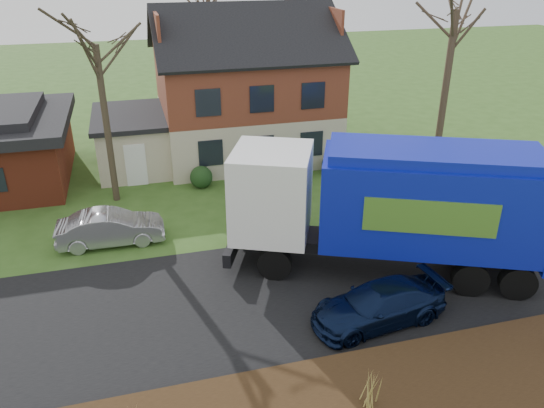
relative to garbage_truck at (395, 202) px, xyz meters
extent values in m
plane|color=#31531B|center=(-4.21, -0.52, -2.68)|extent=(120.00, 120.00, 0.00)
cube|color=black|center=(-4.21, -0.52, -2.67)|extent=(80.00, 7.00, 0.02)
cube|color=beige|center=(-2.21, 13.48, -1.33)|extent=(9.00, 7.50, 2.70)
cube|color=#5C271A|center=(-2.21, 13.48, 1.42)|extent=(9.00, 7.50, 2.80)
cube|color=beige|center=(-8.41, 12.98, -1.38)|extent=(3.50, 5.50, 2.60)
cube|color=black|center=(-8.41, 12.98, 0.04)|extent=(3.90, 5.90, 0.24)
cylinder|color=black|center=(-4.12, 0.49, -2.08)|extent=(1.26, 0.85, 1.19)
cylinder|color=black|center=(-3.15, 2.69, -2.08)|extent=(1.26, 0.85, 1.19)
cylinder|color=black|center=(1.88, -2.14, -2.08)|extent=(1.26, 0.85, 1.19)
cylinder|color=black|center=(2.85, 0.07, -2.08)|extent=(1.26, 0.85, 1.19)
cylinder|color=black|center=(3.25, -2.74, -2.08)|extent=(1.26, 0.85, 1.19)
cylinder|color=black|center=(4.22, -0.53, -2.08)|extent=(1.26, 0.85, 1.19)
cube|color=black|center=(0.05, -0.02, -1.71)|extent=(9.60, 5.22, 0.40)
cube|color=white|center=(-3.89, 1.70, 0.08)|extent=(3.57, 3.69, 3.10)
cube|color=black|center=(-5.05, 2.21, 0.25)|extent=(1.10, 2.35, 1.03)
cube|color=black|center=(-5.16, 2.26, -2.05)|extent=(1.41, 2.75, 0.52)
cube|color=#0D19A1|center=(1.05, -0.46, 0.08)|extent=(7.78, 5.53, 3.10)
cube|color=#0D19A1|center=(1.05, -0.46, 1.80)|extent=(7.33, 5.08, 0.34)
cube|color=#467827|center=(0.31, -1.73, 0.19)|extent=(3.81, 1.70, 1.15)
cube|color=#467827|center=(1.48, 0.95, 0.19)|extent=(3.81, 1.70, 1.15)
imported|color=#9EA0A6|center=(-9.63, 4.56, -2.01)|extent=(4.09, 1.48, 1.34)
imported|color=black|center=(-1.69, -2.67, -2.06)|extent=(4.48, 2.27, 1.25)
cylinder|color=#3D3224|center=(-9.44, 8.72, 0.81)|extent=(0.29, 0.29, 6.99)
cylinder|color=#433428|center=(7.11, 8.73, 1.29)|extent=(0.36, 0.36, 7.94)
cylinder|color=#423027|center=(-2.58, 22.67, 1.25)|extent=(0.30, 0.30, 7.86)
cone|color=#A59248|center=(-3.48, -6.04, -1.84)|extent=(0.05, 0.05, 1.09)
cone|color=#A59248|center=(-3.65, -6.04, -1.84)|extent=(0.05, 0.05, 1.09)
cone|color=#A59248|center=(-3.31, -6.04, -1.84)|extent=(0.05, 0.05, 1.09)
cone|color=#A59248|center=(-3.48, -5.90, -1.84)|extent=(0.05, 0.05, 1.09)
cone|color=#A59248|center=(-3.48, -6.17, -1.84)|extent=(0.05, 0.05, 1.09)
camera|label=1|loc=(-8.34, -14.67, 7.69)|focal=35.00mm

